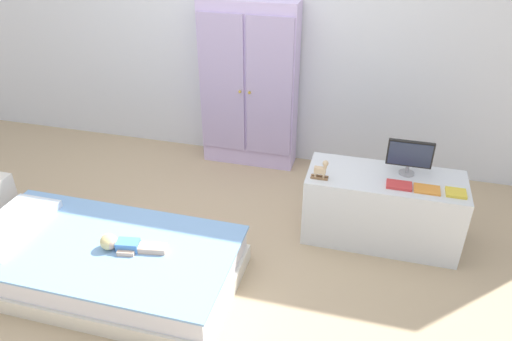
% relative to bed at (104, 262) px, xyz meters
% --- Properties ---
extents(ground_plane, '(10.00, 10.00, 0.02)m').
position_rel_bed_xyz_m(ground_plane, '(0.44, 0.26, -0.14)').
color(ground_plane, tan).
extents(bed, '(1.62, 0.83, 0.26)m').
position_rel_bed_xyz_m(bed, '(0.00, 0.00, 0.00)').
color(bed, silver).
rests_on(bed, ground_plane).
extents(pillow, '(0.32, 0.59, 0.05)m').
position_rel_bed_xyz_m(pillow, '(-0.61, 0.00, 0.16)').
color(pillow, silver).
rests_on(pillow, bed).
extents(doll, '(0.39, 0.15, 0.10)m').
position_rel_bed_xyz_m(doll, '(0.14, 0.00, 0.17)').
color(doll, '#4C84C6').
rests_on(doll, bed).
extents(wardrobe, '(0.78, 0.27, 1.38)m').
position_rel_bed_xyz_m(wardrobe, '(0.45, 1.67, 0.56)').
color(wardrobe, silver).
rests_on(wardrobe, ground_plane).
extents(tv_stand, '(1.01, 0.43, 0.49)m').
position_rel_bed_xyz_m(tv_stand, '(1.60, 0.85, 0.11)').
color(tv_stand, silver).
rests_on(tv_stand, ground_plane).
extents(tv_monitor, '(0.28, 0.10, 0.24)m').
position_rel_bed_xyz_m(tv_monitor, '(1.72, 0.92, 0.50)').
color(tv_monitor, '#99999E').
rests_on(tv_monitor, tv_stand).
extents(rocking_horse_toy, '(0.11, 0.04, 0.13)m').
position_rel_bed_xyz_m(rocking_horse_toy, '(1.20, 0.73, 0.42)').
color(rocking_horse_toy, '#8E6642').
rests_on(rocking_horse_toy, tv_stand).
extents(book_red, '(0.15, 0.10, 0.02)m').
position_rel_bed_xyz_m(book_red, '(1.68, 0.76, 0.37)').
color(book_red, '#CC3838').
rests_on(book_red, tv_stand).
extents(book_orange, '(0.16, 0.11, 0.01)m').
position_rel_bed_xyz_m(book_orange, '(1.85, 0.76, 0.36)').
color(book_orange, orange).
rests_on(book_orange, tv_stand).
extents(book_yellow, '(0.12, 0.10, 0.02)m').
position_rel_bed_xyz_m(book_yellow, '(2.01, 0.76, 0.37)').
color(book_yellow, gold).
rests_on(book_yellow, tv_stand).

